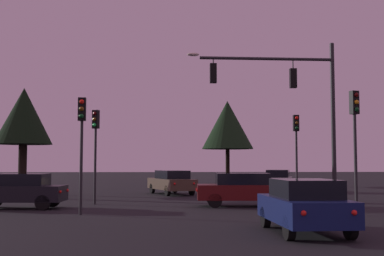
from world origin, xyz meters
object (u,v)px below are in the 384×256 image
object	(u,v)px
traffic_light_far_side	(95,138)
car_crossing_right	(245,189)
car_far_lane	(172,182)
car_crossing_left	(19,190)
tree_center_horizon	(24,117)
traffic_light_corner_left	(355,127)
traffic_signal_mast_arm	(293,95)
car_parked_lot	(278,180)
car_nearside_lane	(304,205)
tree_behind_sign	(227,125)
traffic_light_median	(82,132)
traffic_light_corner_right	(296,140)

from	to	relation	value
traffic_light_far_side	car_crossing_right	xyz separation A→B (m)	(7.07, -1.48, -2.43)
traffic_light_far_side	car_far_lane	world-z (taller)	traffic_light_far_side
car_far_lane	car_crossing_left	bearing A→B (deg)	-124.99
tree_center_horizon	traffic_light_corner_left	bearing A→B (deg)	-34.20
traffic_signal_mast_arm	car_parked_lot	world-z (taller)	traffic_signal_mast_arm
car_nearside_lane	car_crossing_right	world-z (taller)	same
car_nearside_lane	tree_behind_sign	bearing A→B (deg)	86.85
car_crossing_left	tree_behind_sign	world-z (taller)	tree_behind_sign
traffic_light_corner_left	tree_center_horizon	size ratio (longest dim) A/B	0.75
car_crossing_right	tree_behind_sign	size ratio (longest dim) A/B	0.60
traffic_light_far_side	car_nearside_lane	xyz separation A→B (m)	(7.35, -10.30, -2.43)
car_crossing_right	car_far_lane	distance (m)	9.66
traffic_light_median	traffic_light_corner_right	bearing A→B (deg)	36.27
traffic_light_median	car_crossing_right	distance (m)	8.09
traffic_light_far_side	car_crossing_right	size ratio (longest dim) A/B	0.99
traffic_signal_mast_arm	tree_behind_sign	distance (m)	22.45
traffic_light_median	car_parked_lot	size ratio (longest dim) A/B	1.03
traffic_light_far_side	car_crossing_right	distance (m)	7.62
car_nearside_lane	tree_center_horizon	xyz separation A→B (m)	(-12.15, 15.09, 3.86)
traffic_signal_mast_arm	traffic_light_corner_right	world-z (taller)	traffic_signal_mast_arm
tree_behind_sign	car_crossing_right	bearing A→B (deg)	-95.12
traffic_light_corner_left	car_crossing_left	size ratio (longest dim) A/B	1.16
tree_behind_sign	tree_center_horizon	world-z (taller)	tree_behind_sign
traffic_signal_mast_arm	traffic_light_corner_right	xyz separation A→B (m)	(1.38, 4.66, -1.82)
traffic_signal_mast_arm	car_far_lane	world-z (taller)	traffic_signal_mast_arm
car_nearside_lane	car_far_lane	xyz separation A→B (m)	(-3.54, 17.91, 0.00)
traffic_signal_mast_arm	tree_behind_sign	xyz separation A→B (m)	(-0.21, 22.45, 0.36)
traffic_signal_mast_arm	car_far_lane	xyz separation A→B (m)	(-5.45, 9.52, -4.30)
traffic_light_far_side	traffic_light_median	bearing A→B (deg)	-88.14
traffic_light_median	traffic_signal_mast_arm	bearing A→B (deg)	18.39
traffic_light_corner_left	car_nearside_lane	world-z (taller)	traffic_light_corner_left
car_nearside_lane	traffic_light_corner_right	bearing A→B (deg)	75.86
traffic_light_corner_left	traffic_light_median	bearing A→B (deg)	175.74
traffic_light_corner_right	traffic_light_median	world-z (taller)	traffic_light_corner_right
car_nearside_lane	car_crossing_right	size ratio (longest dim) A/B	0.89
traffic_light_corner_right	tree_center_horizon	size ratio (longest dim) A/B	0.73
car_nearside_lane	tree_center_horizon	bearing A→B (deg)	128.84
car_crossing_left	traffic_light_median	bearing A→B (deg)	-42.31
tree_behind_sign	tree_center_horizon	xyz separation A→B (m)	(-13.85, -15.75, -0.81)
traffic_light_corner_left	car_parked_lot	size ratio (longest dim) A/B	1.08
traffic_light_far_side	car_crossing_left	xyz separation A→B (m)	(-2.98, -2.08, -2.43)
traffic_light_far_side	tree_center_horizon	world-z (taller)	tree_center_horizon
traffic_signal_mast_arm	tree_center_horizon	xyz separation A→B (m)	(-14.06, 6.70, -0.45)
traffic_signal_mast_arm	car_nearside_lane	size ratio (longest dim) A/B	1.85
traffic_signal_mast_arm	tree_behind_sign	world-z (taller)	tree_behind_sign
car_parked_lot	traffic_light_far_side	bearing A→B (deg)	-137.39
tree_behind_sign	traffic_light_median	bearing A→B (deg)	-109.23
traffic_light_corner_right	tree_center_horizon	xyz separation A→B (m)	(-15.44, 2.04, 1.37)
car_far_lane	tree_behind_sign	distance (m)	14.70
traffic_signal_mast_arm	car_crossing_right	world-z (taller)	traffic_signal_mast_arm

